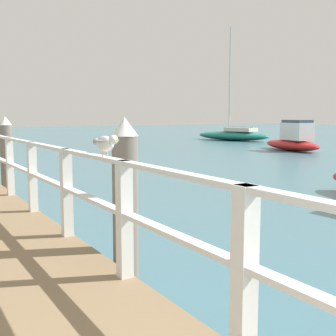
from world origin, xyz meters
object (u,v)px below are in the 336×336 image
Objects in this scene: dock_piling_near at (125,206)px; dock_piling_far at (7,158)px; seagull_foreground at (106,143)px; boat_1 at (293,140)px; boat_2 at (233,135)px.

dock_piling_near is 1.00× the size of dock_piling_far.
seagull_foreground reaches higher than boat_1.
dock_piling_near reaches higher than boat_1.
boat_2 is at bearing 48.45° from dock_piling_near.
seagull_foreground is at bearing 51.76° from boat_1.
seagull_foreground is 31.57m from boat_2.
dock_piling_far reaches higher than seagull_foreground.
dock_piling_far is 0.39× the size of boat_1.
boat_1 is at bearing 22.77° from dock_piling_far.
dock_piling_near is 21.57m from boat_1.
dock_piling_far is 18.31m from boat_1.
dock_piling_near is at bearing -90.00° from dock_piling_far.
seagull_foreground is at bearing -135.43° from dock_piling_near.
boat_2 reaches higher than seagull_foreground.
dock_piling_near is 0.22× the size of boat_2.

